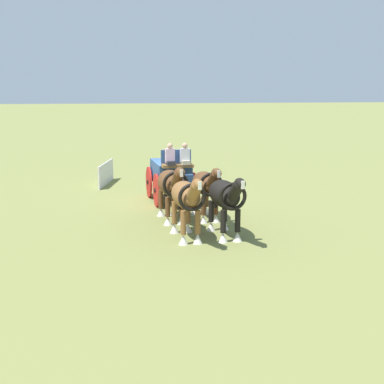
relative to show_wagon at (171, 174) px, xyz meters
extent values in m
plane|color=olive|center=(-0.18, -0.02, -1.20)|extent=(220.00, 220.00, 0.00)
cube|color=#2D4C7A|center=(-0.18, -0.02, 0.05)|extent=(2.63, 1.61, 0.93)
cube|color=brown|center=(1.32, 0.13, 0.55)|extent=(0.68, 1.28, 0.12)
cube|color=#2D4C7A|center=(1.72, 0.17, -0.07)|extent=(0.34, 1.12, 0.60)
cube|color=#2D4C7A|center=(1.02, 0.10, 0.88)|extent=(0.18, 1.24, 0.55)
cube|color=red|center=(-0.18, -0.02, -0.52)|extent=(2.77, 0.42, 0.16)
cylinder|color=red|center=(0.75, 0.86, -0.52)|extent=(1.36, 0.21, 1.36)
cylinder|color=black|center=(0.75, 0.86, -0.52)|extent=(0.22, 0.20, 0.20)
cylinder|color=red|center=(0.90, -0.70, -0.52)|extent=(1.36, 0.21, 1.36)
cylinder|color=black|center=(0.90, -0.70, -0.52)|extent=(0.22, 0.20, 0.20)
cylinder|color=red|center=(-1.26, 0.67, -0.52)|extent=(1.36, 0.21, 1.36)
cylinder|color=black|center=(-1.26, 0.67, -0.52)|extent=(0.22, 0.20, 0.20)
cylinder|color=red|center=(-1.11, -0.90, -0.52)|extent=(1.36, 0.21, 1.36)
cylinder|color=black|center=(-1.11, -0.90, -0.52)|extent=(0.22, 0.20, 0.20)
cylinder|color=brown|center=(2.37, 0.23, -0.47)|extent=(2.60, 0.35, 0.10)
cube|color=#BCB293|center=(1.41, 0.44, 0.69)|extent=(0.43, 0.36, 0.16)
cube|color=silver|center=(1.29, 0.43, 0.96)|extent=(0.27, 0.38, 0.55)
sphere|color=tan|center=(1.29, 0.43, 1.35)|extent=(0.22, 0.22, 0.22)
cube|color=#2D2D33|center=(1.47, -0.16, 0.69)|extent=(0.43, 0.36, 0.16)
cube|color=silver|center=(1.35, -0.17, 0.96)|extent=(0.27, 0.38, 0.55)
sphere|color=tan|center=(1.35, -0.17, 1.35)|extent=(0.22, 0.22, 0.22)
ellipsoid|color=brown|center=(3.20, 0.96, 0.14)|extent=(2.07, 1.03, 0.84)
cylinder|color=brown|center=(3.87, 1.26, -0.56)|extent=(0.18, 0.18, 0.69)
cone|color=silver|center=(3.87, 1.26, -1.05)|extent=(0.30, 0.30, 0.29)
cylinder|color=brown|center=(3.92, 0.80, -0.56)|extent=(0.18, 0.18, 0.69)
cone|color=silver|center=(3.92, 0.80, -1.05)|extent=(0.30, 0.30, 0.29)
cylinder|color=brown|center=(2.48, 1.12, -0.56)|extent=(0.18, 0.18, 0.69)
cone|color=silver|center=(2.48, 1.12, -1.05)|extent=(0.30, 0.30, 0.29)
cylinder|color=brown|center=(2.52, 0.66, -0.56)|extent=(0.18, 0.18, 0.69)
cone|color=silver|center=(2.52, 0.66, -1.05)|extent=(0.30, 0.30, 0.29)
cylinder|color=brown|center=(4.46, 1.08, 0.53)|extent=(0.97, 0.45, 0.81)
ellipsoid|color=brown|center=(4.83, 1.12, 0.79)|extent=(0.62, 0.32, 0.32)
cube|color=silver|center=(5.11, 1.14, 0.79)|extent=(0.07, 0.11, 0.24)
torus|color=black|center=(4.10, 1.05, 0.24)|extent=(0.20, 0.89, 0.88)
cylinder|color=black|center=(2.15, 0.86, -0.16)|extent=(0.14, 0.14, 0.80)
ellipsoid|color=brown|center=(3.32, -0.33, 0.21)|extent=(2.17, 1.11, 0.91)
cylinder|color=brown|center=(4.03, -0.01, -0.53)|extent=(0.18, 0.18, 0.71)
cone|color=silver|center=(4.03, -0.01, -1.04)|extent=(0.30, 0.30, 0.31)
cylinder|color=brown|center=(4.08, -0.51, -0.53)|extent=(0.18, 0.18, 0.71)
cone|color=silver|center=(4.08, -0.51, -1.04)|extent=(0.30, 0.30, 0.31)
cylinder|color=brown|center=(2.57, -0.15, -0.53)|extent=(0.18, 0.18, 0.71)
cone|color=silver|center=(2.57, -0.15, -1.04)|extent=(0.30, 0.30, 0.31)
cylinder|color=brown|center=(2.62, -0.65, -0.53)|extent=(0.18, 0.18, 0.71)
cone|color=silver|center=(2.62, -0.65, -1.04)|extent=(0.30, 0.30, 0.31)
cylinder|color=brown|center=(4.63, -0.21, 0.61)|extent=(0.97, 0.45, 0.81)
ellipsoid|color=brown|center=(5.00, -0.17, 0.86)|extent=(0.62, 0.32, 0.32)
cube|color=silver|center=(5.27, -0.15, 0.86)|extent=(0.07, 0.11, 0.24)
torus|color=black|center=(4.26, -0.24, 0.31)|extent=(0.21, 0.95, 0.94)
cylinder|color=black|center=(2.23, -0.44, -0.09)|extent=(0.14, 0.14, 0.80)
ellipsoid|color=black|center=(5.79, 1.21, 0.23)|extent=(2.25, 1.08, 0.88)
cylinder|color=black|center=(6.52, 1.52, -0.51)|extent=(0.18, 0.18, 0.74)
cone|color=silver|center=(6.52, 1.52, -1.04)|extent=(0.30, 0.30, 0.32)
cylinder|color=black|center=(6.57, 1.04, -0.51)|extent=(0.18, 0.18, 0.74)
cone|color=silver|center=(6.57, 1.04, -1.04)|extent=(0.30, 0.30, 0.32)
cylinder|color=black|center=(5.01, 1.38, -0.51)|extent=(0.18, 0.18, 0.74)
cone|color=silver|center=(5.01, 1.38, -1.04)|extent=(0.30, 0.30, 0.32)
cylinder|color=black|center=(5.05, 0.90, -0.51)|extent=(0.18, 0.18, 0.74)
cone|color=silver|center=(5.05, 0.90, -1.04)|extent=(0.30, 0.30, 0.32)
cylinder|color=black|center=(7.13, 1.34, 0.62)|extent=(0.97, 0.45, 0.81)
ellipsoid|color=black|center=(7.50, 1.37, 0.88)|extent=(0.62, 0.32, 0.32)
cube|color=silver|center=(7.77, 1.40, 0.88)|extent=(0.07, 0.11, 0.24)
torus|color=black|center=(6.76, 1.30, 0.33)|extent=(0.21, 0.92, 0.91)
cylinder|color=black|center=(4.66, 1.10, -0.07)|extent=(0.14, 0.14, 0.80)
ellipsoid|color=brown|center=(5.91, -0.08, 0.26)|extent=(2.18, 1.05, 0.85)
cylinder|color=brown|center=(6.62, 0.22, -0.49)|extent=(0.18, 0.18, 0.76)
cone|color=silver|center=(6.62, 0.22, -1.03)|extent=(0.30, 0.30, 0.33)
cylinder|color=brown|center=(6.67, -0.25, -0.49)|extent=(0.18, 0.18, 0.76)
cone|color=silver|center=(6.67, -0.25, -1.03)|extent=(0.30, 0.30, 0.33)
cylinder|color=brown|center=(5.16, 0.08, -0.49)|extent=(0.18, 0.18, 0.76)
cone|color=silver|center=(5.16, 0.08, -1.03)|extent=(0.30, 0.30, 0.33)
cylinder|color=brown|center=(5.20, -0.39, -0.49)|extent=(0.18, 0.18, 0.76)
cone|color=silver|center=(5.20, -0.39, -1.03)|extent=(0.30, 0.30, 0.33)
cylinder|color=brown|center=(7.22, 0.04, 0.64)|extent=(0.97, 0.45, 0.81)
ellipsoid|color=brown|center=(7.59, 0.08, 0.90)|extent=(0.62, 0.32, 0.32)
cube|color=silver|center=(7.87, 0.10, 0.90)|extent=(0.07, 0.11, 0.24)
torus|color=black|center=(6.85, 0.01, 0.36)|extent=(0.20, 0.89, 0.88)
cylinder|color=black|center=(4.81, -0.19, -0.04)|extent=(0.14, 0.14, 0.80)
cube|color=silver|center=(-4.69, -2.84, -0.65)|extent=(3.15, 0.69, 1.10)
camera|label=1|loc=(24.39, -2.25, 3.90)|focal=54.74mm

